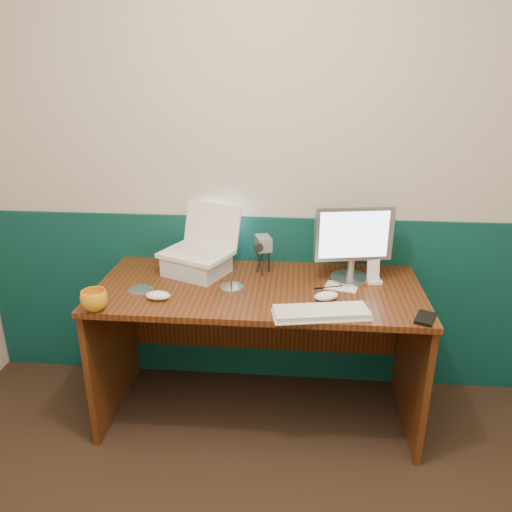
# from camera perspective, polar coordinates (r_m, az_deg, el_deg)

# --- Properties ---
(back_wall) EXTENTS (3.50, 0.04, 2.50)m
(back_wall) POSITION_cam_1_polar(r_m,az_deg,el_deg) (2.65, 3.63, 9.61)
(back_wall) COLOR beige
(back_wall) RESTS_ON ground
(wainscot) EXTENTS (3.48, 0.02, 1.00)m
(wainscot) POSITION_cam_1_polar(r_m,az_deg,el_deg) (2.89, 3.29, -5.19)
(wainscot) COLOR #073433
(wainscot) RESTS_ON ground
(desk) EXTENTS (1.60, 0.70, 0.75)m
(desk) POSITION_cam_1_polar(r_m,az_deg,el_deg) (2.64, 0.29, -10.96)
(desk) COLOR #3C1B0B
(desk) RESTS_ON ground
(laptop_riser) EXTENTS (0.36, 0.34, 0.10)m
(laptop_riser) POSITION_cam_1_polar(r_m,az_deg,el_deg) (2.61, -6.80, -0.99)
(laptop_riser) COLOR silver
(laptop_riser) RESTS_ON desk
(laptop) EXTENTS (0.41, 0.37, 0.28)m
(laptop) POSITION_cam_1_polar(r_m,az_deg,el_deg) (2.55, -6.98, 2.96)
(laptop) COLOR white
(laptop) RESTS_ON laptop_riser
(monitor) EXTENTS (0.40, 0.18, 0.38)m
(monitor) POSITION_cam_1_polar(r_m,az_deg,el_deg) (2.51, 10.98, 1.30)
(monitor) COLOR #B4B4B9
(monitor) RESTS_ON desk
(keyboard) EXTENTS (0.43, 0.21, 0.02)m
(keyboard) POSITION_cam_1_polar(r_m,az_deg,el_deg) (2.20, 7.44, -6.49)
(keyboard) COLOR silver
(keyboard) RESTS_ON desk
(mouse_right) EXTENTS (0.14, 0.11, 0.04)m
(mouse_right) POSITION_cam_1_polar(r_m,az_deg,el_deg) (2.34, 8.02, -4.56)
(mouse_right) COLOR white
(mouse_right) RESTS_ON desk
(mouse_left) EXTENTS (0.12, 0.08, 0.04)m
(mouse_left) POSITION_cam_1_polar(r_m,az_deg,el_deg) (2.37, -11.13, -4.45)
(mouse_left) COLOR white
(mouse_left) RESTS_ON desk
(mug) EXTENTS (0.13, 0.13, 0.09)m
(mug) POSITION_cam_1_polar(r_m,az_deg,el_deg) (2.33, -18.00, -4.84)
(mug) COLOR orange
(mug) RESTS_ON desk
(camcorder) EXTENTS (0.11, 0.14, 0.18)m
(camcorder) POSITION_cam_1_polar(r_m,az_deg,el_deg) (2.59, 0.83, -0.13)
(camcorder) COLOR silver
(camcorder) RESTS_ON desk
(cd_spindle) EXTENTS (0.12, 0.12, 0.02)m
(cd_spindle) POSITION_cam_1_polar(r_m,az_deg,el_deg) (2.42, -2.82, -3.73)
(cd_spindle) COLOR #B6BDC7
(cd_spindle) RESTS_ON desk
(cd_loose_a) EXTENTS (0.12, 0.12, 0.00)m
(cd_loose_a) POSITION_cam_1_polar(r_m,az_deg,el_deg) (2.49, -12.98, -3.75)
(cd_loose_a) COLOR silver
(cd_loose_a) RESTS_ON desk
(pen) EXTENTS (0.14, 0.05, 0.01)m
(pen) POSITION_cam_1_polar(r_m,az_deg,el_deg) (2.47, 8.29, -3.56)
(pen) COLOR black
(pen) RESTS_ON desk
(papers) EXTENTS (0.18, 0.14, 0.00)m
(papers) POSITION_cam_1_polar(r_m,az_deg,el_deg) (2.49, 9.72, -3.49)
(papers) COLOR silver
(papers) RESTS_ON desk
(dock) EXTENTS (0.10, 0.08, 0.02)m
(dock) POSITION_cam_1_polar(r_m,az_deg,el_deg) (2.57, 13.13, -2.77)
(dock) COLOR white
(dock) RESTS_ON desk
(music_player) EXTENTS (0.06, 0.04, 0.11)m
(music_player) POSITION_cam_1_polar(r_m,az_deg,el_deg) (2.55, 13.24, -1.53)
(music_player) COLOR white
(music_player) RESTS_ON dock
(pda) EXTENTS (0.12, 0.14, 0.01)m
(pda) POSITION_cam_1_polar(r_m,az_deg,el_deg) (2.27, 18.77, -6.74)
(pda) COLOR black
(pda) RESTS_ON desk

